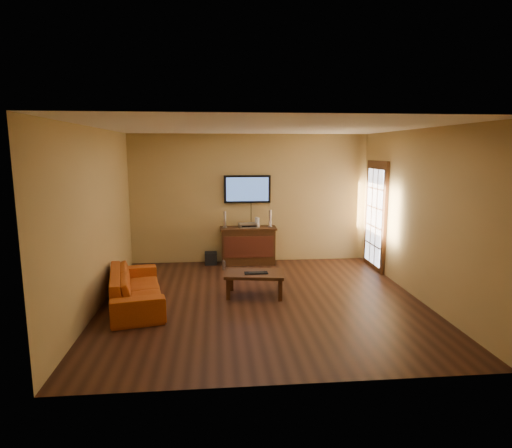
{
  "coord_description": "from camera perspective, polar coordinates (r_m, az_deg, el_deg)",
  "views": [
    {
      "loc": [
        -0.71,
        -6.47,
        2.36
      ],
      "look_at": [
        -0.03,
        0.8,
        1.1
      ],
      "focal_mm": 30.0,
      "sensor_mm": 36.0,
      "label": 1
    }
  ],
  "objects": [
    {
      "name": "television",
      "position": [
        8.99,
        -1.17,
        4.67
      ],
      "size": [
        0.98,
        0.08,
        0.58
      ],
      "color": "black",
      "rests_on": "ground"
    },
    {
      "name": "speaker_left",
      "position": [
        8.9,
        -4.17,
        0.54
      ],
      "size": [
        0.09,
        0.09,
        0.34
      ],
      "color": "silver",
      "rests_on": "media_console"
    },
    {
      "name": "sofa",
      "position": [
        6.88,
        -15.74,
        -7.42
      ],
      "size": [
        0.93,
        1.96,
        0.74
      ],
      "primitive_type": "imported",
      "rotation": [
        0.0,
        0.0,
        1.78
      ],
      "color": "#AD4813",
      "rests_on": "ground"
    },
    {
      "name": "bottle",
      "position": [
        8.6,
        -4.31,
        -5.5
      ],
      "size": [
        0.07,
        0.07,
        0.21
      ],
      "color": "white",
      "rests_on": "ground"
    },
    {
      "name": "ground_plane",
      "position": [
        6.93,
        0.87,
        -10.13
      ],
      "size": [
        5.0,
        5.0,
        0.0
      ],
      "primitive_type": "plane",
      "color": "black",
      "rests_on": "ground"
    },
    {
      "name": "room_walls",
      "position": [
        7.17,
        0.36,
        4.4
      ],
      "size": [
        5.0,
        5.0,
        5.0
      ],
      "color": "tan",
      "rests_on": "ground"
    },
    {
      "name": "keyboard",
      "position": [
        6.97,
        0.01,
        -6.52
      ],
      "size": [
        0.38,
        0.14,
        0.02
      ],
      "color": "black",
      "rests_on": "coffee_table"
    },
    {
      "name": "game_console",
      "position": [
        8.93,
        0.17,
        0.24
      ],
      "size": [
        0.08,
        0.15,
        0.2
      ],
      "primitive_type": "cube",
      "rotation": [
        0.0,
        0.0,
        0.31
      ],
      "color": "white",
      "rests_on": "media_console"
    },
    {
      "name": "media_console",
      "position": [
        8.99,
        -1.06,
        -2.87
      ],
      "size": [
        1.17,
        0.45,
        0.78
      ],
      "color": "#331A0B",
      "rests_on": "ground"
    },
    {
      "name": "speaker_right",
      "position": [
        8.97,
        1.9,
        0.66
      ],
      "size": [
        0.1,
        0.1,
        0.35
      ],
      "color": "silver",
      "rests_on": "media_console"
    },
    {
      "name": "coffee_table",
      "position": [
        7.04,
        -0.14,
        -6.9
      ],
      "size": [
        1.03,
        0.72,
        0.39
      ],
      "color": "#331A0B",
      "rests_on": "ground"
    },
    {
      "name": "av_receiver",
      "position": [
        8.92,
        -1.07,
        -0.16
      ],
      "size": [
        0.4,
        0.31,
        0.08
      ],
      "primitive_type": "cube",
      "rotation": [
        0.0,
        0.0,
        0.13
      ],
      "color": "silver",
      "rests_on": "media_console"
    },
    {
      "name": "french_door",
      "position": [
        8.86,
        15.64,
        0.92
      ],
      "size": [
        0.07,
        1.02,
        2.22
      ],
      "color": "#331A0B",
      "rests_on": "ground"
    },
    {
      "name": "subwoofer",
      "position": [
        9.05,
        -6.04,
        -4.56
      ],
      "size": [
        0.26,
        0.26,
        0.25
      ],
      "primitive_type": "cube",
      "rotation": [
        0.0,
        0.0,
        0.03
      ],
      "color": "black",
      "rests_on": "ground"
    }
  ]
}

